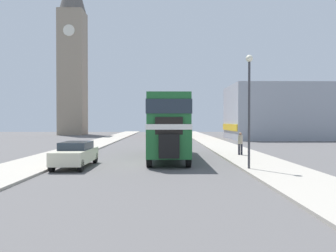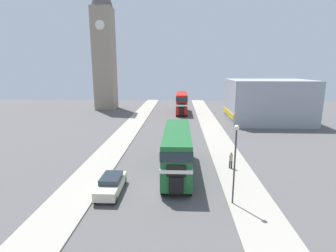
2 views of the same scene
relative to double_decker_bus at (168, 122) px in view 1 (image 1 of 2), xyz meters
name	(u,v)px [view 1 (image 1 of 2)]	position (x,y,z in m)	size (l,w,h in m)	color
ground_plane	(148,165)	(-1.21, -3.38, -2.48)	(120.00, 120.00, 0.00)	#565454
sidewalk_right	(262,163)	(5.54, -3.38, -2.42)	(3.50, 120.00, 0.12)	#A8A093
sidewalk_left	(34,164)	(-7.96, -3.38, -2.42)	(3.50, 120.00, 0.12)	#A8A093
double_decker_bus	(168,122)	(0.00, 0.00, 0.00)	(2.49, 11.04, 4.15)	#1E602D
bus_distant	(170,121)	(0.61, 33.76, 0.13)	(2.38, 10.62, 4.40)	red
car_parked_near	(76,154)	(-5.20, -4.41, -1.74)	(1.66, 4.32, 1.41)	beige
pedestrian_walking	(240,142)	(5.28, 1.02, -1.44)	(0.33, 0.33, 1.63)	#282833
street_lamp	(249,94)	(4.13, -5.85, 1.48)	(0.36, 0.36, 5.86)	#38383D
church_tower	(73,48)	(-17.60, 39.25, 13.95)	(4.87, 4.87, 32.22)	gray
shop_building_block	(278,112)	(16.20, 24.43, 1.37)	(14.15, 10.58, 7.71)	#999EA8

